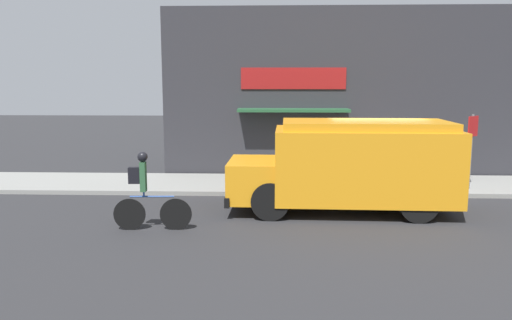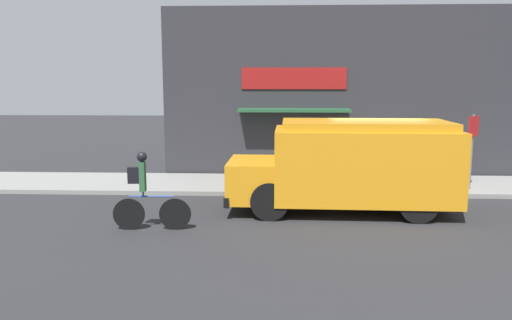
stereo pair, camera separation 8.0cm
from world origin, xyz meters
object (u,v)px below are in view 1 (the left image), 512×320
Objects in this scene: stop_sign_post at (472,139)px; cyclist at (147,193)px; trash_bin at (452,167)px; school_bus at (351,165)px.

cyclist is at bearing -154.63° from stop_sign_post.
school_bus is at bearing -136.89° from trash_bin.
school_bus reaches higher than cyclist.
stop_sign_post is (3.87, 2.32, 0.40)m from school_bus.
trash_bin is (8.56, 5.33, -0.28)m from cyclist.
stop_sign_post is 1.62m from trash_bin.
school_bus is 3.22× the size of cyclist.
cyclist is 0.80× the size of stop_sign_post.
stop_sign_post reaches higher than trash_bin.
cyclist is 9.59m from stop_sign_post.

